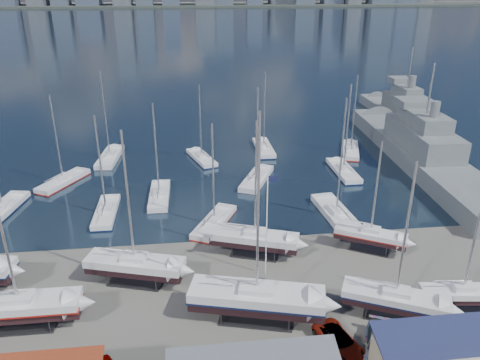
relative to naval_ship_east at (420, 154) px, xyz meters
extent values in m
plane|color=#605E59|center=(-35.21, -31.84, -1.67)|extent=(1400.00, 1400.00, 0.00)
cube|color=#19263A|center=(-35.21, 278.16, -1.82)|extent=(1400.00, 600.00, 0.40)
cube|color=#2D332D|center=(-35.21, 538.16, -0.57)|extent=(1400.00, 80.00, 2.20)
cube|color=#2D2D33|center=(-54.69, -34.86, -1.59)|extent=(5.80, 2.66, 0.16)
cube|color=black|center=(-54.69, -34.86, -0.05)|extent=(10.55, 2.51, 0.84)
cube|color=silver|center=(-54.69, -34.86, 0.80)|extent=(10.55, 2.96, 0.84)
cube|color=maroon|center=(-54.69, -34.86, 0.41)|extent=(10.65, 2.99, 0.17)
cube|color=silver|center=(-54.69, -34.86, 1.47)|extent=(2.64, 1.77, 0.50)
cylinder|color=#B2B2B7|center=(-54.69, -34.86, 8.34)|extent=(0.22, 0.22, 14.24)
cube|color=#2D2D33|center=(-45.09, -29.28, -1.59)|extent=(6.03, 4.04, 0.16)
cube|color=black|center=(-45.09, -29.28, -0.07)|extent=(10.31, 5.23, 0.80)
cube|color=silver|center=(-45.09, -29.28, 0.74)|extent=(10.44, 5.63, 0.80)
cube|color=silver|center=(-45.09, -29.28, 1.39)|extent=(2.90, 2.35, 0.50)
cylinder|color=#B2B2B7|center=(-45.09, -29.28, 7.92)|extent=(0.22, 0.22, 13.57)
cube|color=#2D2D33|center=(-33.65, -36.32, -1.59)|extent=(7.28, 4.71, 0.16)
cube|color=black|center=(-33.65, -36.32, 0.02)|extent=(12.53, 5.98, 0.98)
cube|color=silver|center=(-33.65, -36.32, 0.99)|extent=(12.67, 6.47, 0.98)
cube|color=#0B163B|center=(-33.65, -36.32, 0.54)|extent=(12.79, 6.54, 0.20)
cube|color=silver|center=(-33.65, -36.32, 1.73)|extent=(3.48, 2.77, 0.50)
cylinder|color=#B2B2B7|center=(-33.65, -36.32, 9.71)|extent=(0.22, 0.22, 16.47)
cube|color=#2D2D33|center=(-32.18, -25.49, -1.59)|extent=(5.81, 4.08, 0.16)
cube|color=black|center=(-32.18, -25.49, -0.08)|extent=(9.84, 5.43, 0.77)
cube|color=silver|center=(-32.18, -25.49, 0.69)|extent=(9.98, 5.81, 0.77)
cube|color=silver|center=(-32.18, -25.49, 1.32)|extent=(2.82, 2.34, 0.50)
cylinder|color=#B2B2B7|center=(-32.18, -25.49, 7.57)|extent=(0.22, 0.22, 13.01)
cube|color=#2D2D33|center=(-21.09, -37.68, -1.59)|extent=(5.72, 4.41, 0.16)
cube|color=black|center=(-21.09, -37.68, -0.09)|extent=(9.49, 6.15, 0.76)
cube|color=silver|center=(-21.09, -37.68, 0.66)|extent=(9.66, 6.51, 0.76)
cube|color=#0B163B|center=(-21.09, -37.68, 0.32)|extent=(9.76, 6.57, 0.15)
cube|color=silver|center=(-21.09, -37.68, 1.29)|extent=(2.82, 2.46, 0.50)
cylinder|color=#B2B2B7|center=(-21.09, -37.68, 7.42)|extent=(0.22, 0.22, 12.76)
cube|color=#2D2D33|center=(-18.92, -26.09, -1.59)|extent=(4.81, 3.93, 0.16)
cube|color=black|center=(-18.92, -26.09, -0.15)|extent=(7.87, 5.62, 0.64)
cube|color=silver|center=(-18.92, -26.09, 0.49)|extent=(8.04, 5.91, 0.64)
cube|color=maroon|center=(-18.92, -26.09, 0.19)|extent=(8.12, 5.97, 0.13)
cube|color=silver|center=(-18.92, -26.09, 1.06)|extent=(2.40, 2.16, 0.50)
cylinder|color=#B2B2B7|center=(-18.92, -26.09, 6.20)|extent=(0.22, 0.22, 10.78)
cube|color=#2D2D33|center=(-14.42, -37.44, -1.59)|extent=(4.37, 2.39, 0.16)
cube|color=black|center=(-14.42, -37.44, -0.17)|extent=(7.74, 2.70, 0.61)
cube|color=silver|center=(-14.42, -37.44, 0.44)|extent=(7.78, 3.01, 0.61)
cube|color=silver|center=(-14.42, -37.44, 0.99)|extent=(2.03, 1.49, 0.50)
cylinder|color=#B2B2B7|center=(-14.42, -37.44, 5.86)|extent=(0.22, 0.22, 10.23)
cube|color=black|center=(-64.21, -11.11, -1.94)|extent=(4.06, 10.34, 0.81)
cube|color=silver|center=(-64.21, -11.11, -1.14)|extent=(4.48, 10.41, 0.81)
cube|color=#0B163B|center=(-64.21, -11.11, -1.51)|extent=(4.52, 10.52, 0.16)
cube|color=silver|center=(-64.21, -11.11, -0.48)|extent=(2.09, 2.77, 0.50)
cube|color=black|center=(-58.36, -2.04, -1.93)|extent=(6.56, 9.46, 0.76)
cube|color=silver|center=(-58.36, -2.04, -1.16)|extent=(6.91, 9.65, 0.76)
cube|color=maroon|center=(-58.36, -2.04, -1.51)|extent=(6.98, 9.75, 0.15)
cube|color=silver|center=(-58.36, -2.04, -0.53)|extent=(2.55, 2.86, 0.50)
cylinder|color=#B2B2B7|center=(-58.36, -2.04, 5.66)|extent=(0.22, 0.22, 12.88)
cube|color=black|center=(-52.67, 7.80, -1.96)|extent=(3.44, 10.71, 0.84)
cube|color=silver|center=(-52.67, 7.80, -1.12)|extent=(3.88, 10.75, 0.84)
cube|color=silver|center=(-52.67, 7.80, -0.44)|extent=(2.00, 2.78, 0.50)
cylinder|color=#B2B2B7|center=(-52.67, 7.80, 6.41)|extent=(0.22, 0.22, 14.21)
cube|color=black|center=(-50.33, -13.50, -1.92)|extent=(2.25, 9.44, 0.76)
cube|color=silver|center=(-50.33, -13.50, -1.17)|extent=(2.64, 9.44, 0.76)
cube|color=#0B163B|center=(-50.33, -13.50, -1.51)|extent=(2.67, 9.54, 0.15)
cube|color=silver|center=(-50.33, -13.50, -0.54)|extent=(1.59, 2.36, 0.50)
cylinder|color=#B2B2B7|center=(-50.33, -13.50, 5.59)|extent=(0.22, 0.22, 12.75)
cube|color=black|center=(-43.51, -9.20, -1.93)|extent=(2.47, 9.68, 0.77)
cube|color=silver|center=(-43.51, -9.20, -1.16)|extent=(2.87, 9.69, 0.77)
cube|color=silver|center=(-43.51, -9.20, -0.52)|extent=(1.66, 2.44, 0.50)
cylinder|color=#B2B2B7|center=(-43.51, -9.20, 5.74)|extent=(0.22, 0.22, 13.01)
cube|color=black|center=(-36.86, 5.64, -1.91)|extent=(4.88, 9.31, 0.73)
cube|color=silver|center=(-36.86, 5.64, -1.18)|extent=(5.24, 9.42, 0.73)
cube|color=#0B163B|center=(-36.86, 5.64, -1.52)|extent=(5.29, 9.52, 0.15)
cube|color=silver|center=(-36.86, 5.64, -0.57)|extent=(2.16, 2.63, 0.50)
cylinder|color=#B2B2B7|center=(-36.86, 5.64, 5.31)|extent=(0.22, 0.22, 12.26)
cube|color=black|center=(-36.27, -18.04, -1.92)|extent=(6.18, 9.32, 0.75)
cube|color=silver|center=(-36.27, -18.04, -1.17)|extent=(6.53, 9.50, 0.75)
cube|color=maroon|center=(-36.27, -18.04, -1.52)|extent=(6.59, 9.59, 0.15)
cube|color=silver|center=(-36.27, -18.04, -0.55)|extent=(2.45, 2.79, 0.50)
cylinder|color=#B2B2B7|center=(-36.27, -18.04, 5.49)|extent=(0.22, 0.22, 12.58)
cube|color=black|center=(-28.78, -4.71, -1.94)|extent=(6.45, 10.23, 0.81)
cube|color=silver|center=(-28.78, -4.71, -1.13)|extent=(6.83, 10.41, 0.81)
cube|color=silver|center=(-28.78, -4.71, -0.48)|extent=(2.61, 3.02, 0.50)
cylinder|color=#B2B2B7|center=(-28.78, -4.71, 6.12)|extent=(0.22, 0.22, 13.70)
cube|color=black|center=(-25.33, 9.34, -1.94)|extent=(2.41, 9.93, 0.79)
cube|color=silver|center=(-25.33, 9.34, -1.14)|extent=(2.83, 9.94, 0.79)
cube|color=#0B163B|center=(-25.33, 9.34, -1.51)|extent=(2.86, 10.04, 0.16)
cube|color=silver|center=(-25.33, 9.34, -0.50)|extent=(1.68, 2.49, 0.50)
cylinder|color=#B2B2B7|center=(-25.33, 9.34, 5.95)|extent=(0.22, 0.22, 13.39)
cube|color=black|center=(-20.21, -17.80, -1.97)|extent=(3.59, 11.25, 0.89)
cube|color=silver|center=(-20.21, -17.80, -1.09)|extent=(4.05, 11.29, 0.89)
cube|color=silver|center=(-20.21, -17.80, -0.40)|extent=(2.09, 2.92, 0.50)
cylinder|color=#B2B2B7|center=(-20.21, -17.80, 6.82)|extent=(0.22, 0.22, 14.94)
cube|color=black|center=(-14.39, -3.16, -1.94)|extent=(2.50, 10.06, 0.80)
cube|color=silver|center=(-14.39, -3.16, -1.14)|extent=(2.93, 10.06, 0.80)
cube|color=#0B163B|center=(-14.39, -3.16, -1.51)|extent=(2.95, 10.16, 0.16)
cube|color=silver|center=(-14.39, -3.16, -0.49)|extent=(1.71, 2.53, 0.50)
cylinder|color=#B2B2B7|center=(-14.39, -3.16, 6.03)|extent=(0.22, 0.22, 13.54)
cube|color=black|center=(-9.90, 6.34, -1.93)|extent=(5.18, 9.93, 0.78)
cube|color=silver|center=(-9.90, 6.34, -1.15)|extent=(5.57, 10.06, 0.78)
cube|color=maroon|center=(-9.90, 6.34, -1.51)|extent=(5.63, 10.16, 0.16)
cube|color=silver|center=(-9.90, 6.34, -0.52)|extent=(2.30, 2.81, 0.50)
cylinder|color=#B2B2B7|center=(-9.90, 6.34, 5.77)|extent=(0.22, 0.22, 13.08)
cube|color=slate|center=(0.00, -0.07, -1.16)|extent=(10.67, 51.62, 4.62)
cube|color=slate|center=(0.00, -0.07, 2.95)|extent=(7.42, 18.25, 3.60)
cube|color=slate|center=(0.00, -0.07, 5.95)|extent=(5.41, 10.48, 2.40)
cube|color=slate|center=(0.24, 5.05, 7.65)|extent=(5.98, 5.40, 1.20)
cylinder|color=#B2B2B7|center=(0.00, -0.07, 11.15)|extent=(0.30, 0.30, 8.00)
cube|color=slate|center=(7.90, 23.67, -1.27)|extent=(6.81, 38.86, 3.49)
cube|color=slate|center=(7.90, 23.67, 2.27)|extent=(5.17, 13.64, 3.60)
cube|color=slate|center=(7.90, 23.67, 5.27)|extent=(3.84, 7.81, 2.40)
cube|color=slate|center=(7.96, 27.55, 6.97)|extent=(4.40, 3.94, 1.20)
cylinder|color=#B2B2B7|center=(7.90, 23.67, 10.47)|extent=(0.30, 0.30, 8.00)
imported|color=gray|center=(-27.30, -40.95, -0.92)|extent=(3.90, 5.86, 1.49)
imported|color=gray|center=(-24.17, -41.74, -0.85)|extent=(4.35, 6.09, 1.64)
cylinder|color=white|center=(-31.62, -29.40, 4.10)|extent=(0.12, 0.12, 11.54)
cube|color=#13173B|center=(-31.13, -29.40, 9.29)|extent=(0.96, 0.05, 0.67)
camera|label=1|loc=(-39.26, -70.58, 27.04)|focal=35.00mm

